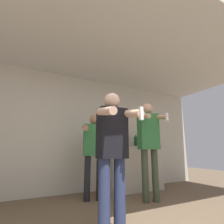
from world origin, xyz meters
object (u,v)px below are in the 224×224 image
Objects in this scene: bottle_tall_gin at (112,141)px; person_woman_foreground at (113,148)px; person_man_side at (149,140)px; bottle_dark_rum at (136,141)px; bottle_green_wine at (150,142)px; bottle_clear_vodka at (122,141)px; person_spectator_back at (94,146)px; bottle_brown_liquor at (142,141)px.

bottle_tall_gin is 1.82m from person_woman_foreground.
bottle_dark_rum is at bearing 70.23° from person_man_side.
person_man_side is at bearing -130.52° from bottle_green_wine.
bottle_green_wine is at bearing 40.50° from person_woman_foreground.
bottle_green_wine is at bearing 49.48° from person_man_side.
bottle_clear_vodka is (-0.79, 0.00, -0.00)m from bottle_green_wine.
person_woman_foreground reaches higher than person_spectator_back.
bottle_dark_rum is 2.18m from person_woman_foreground.
bottle_green_wine is at bearing 11.32° from person_spectator_back.
person_spectator_back is at bearing 148.76° from person_man_side.
bottle_brown_liquor is at bearing 44.57° from person_woman_foreground.
bottle_brown_liquor is at bearing -0.00° from bottle_tall_gin.
bottle_clear_vodka is at bearing 55.77° from person_woman_foreground.
bottle_clear_vodka is 1.95m from person_woman_foreground.
person_man_side reaches higher than bottle_brown_liquor.
bottle_brown_liquor is at bearing 0.00° from bottle_dark_rum.
bottle_brown_liquor is at bearing 60.76° from person_man_side.
bottle_brown_liquor is 0.97m from person_man_side.
person_spectator_back reaches higher than bottle_clear_vodka.
person_woman_foreground reaches higher than bottle_brown_liquor.
person_woman_foreground is at bearing -117.57° from bottle_tall_gin.
bottle_dark_rum is 0.97× the size of bottle_green_wine.
person_woman_foreground reaches higher than bottle_green_wine.
bottle_tall_gin is at bearing 180.00° from bottle_clear_vodka.
person_man_side is 1.02m from person_spectator_back.
bottle_tall_gin is 0.65m from person_spectator_back.
bottle_tall_gin is at bearing 110.48° from person_man_side.
person_woman_foreground reaches higher than bottle_clear_vodka.
bottle_dark_rum is 0.18× the size of person_spectator_back.
bottle_tall_gin is 0.18× the size of person_woman_foreground.
bottle_tall_gin is 0.16× the size of person_man_side.
person_man_side is at bearing -85.78° from bottle_clear_vodka.
person_man_side reaches higher than person_spectator_back.
person_spectator_back is at bearing -164.80° from bottle_dark_rum.
bottle_dark_rum is at bearing -0.00° from bottle_clear_vodka.
person_woman_foreground reaches higher than bottle_dark_rum.
person_man_side is (-0.30, -0.85, -0.03)m from bottle_dark_rum.
bottle_dark_rum is at bearing -0.00° from bottle_tall_gin.
bottle_tall_gin is at bearing 180.00° from bottle_brown_liquor.
bottle_clear_vodka is (-0.37, 0.00, -0.01)m from bottle_dark_rum.
bottle_brown_liquor reaches higher than bottle_clear_vodka.
bottle_brown_liquor reaches higher than bottle_green_wine.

